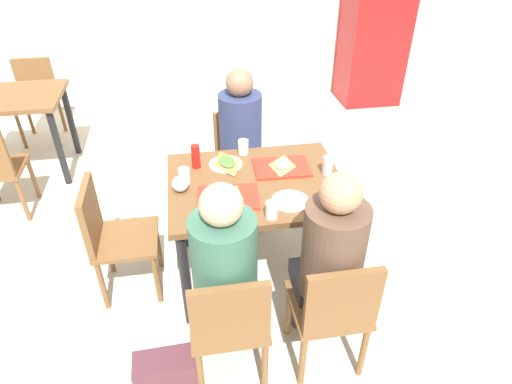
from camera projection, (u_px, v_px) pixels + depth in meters
The scene contains 26 objects.
ground_plane at pixel (256, 272), 3.21m from camera, with size 10.00×10.00×0.02m, color beige.
main_table at pixel (256, 195), 2.83m from camera, with size 1.09×0.86×0.77m.
chair_near_left at pixel (229, 322), 2.23m from camera, with size 0.40×0.40×0.83m.
chair_near_right at pixel (333, 308), 2.31m from camera, with size 0.40×0.40×0.83m.
chair_far_side at pixel (239, 156), 3.59m from camera, with size 0.40×0.40×0.83m.
chair_left_end at pixel (111, 233), 2.81m from camera, with size 0.40×0.40×0.83m.
person_in_red at pixel (224, 267), 2.21m from camera, with size 0.32×0.42×1.24m.
person_in_brown_jacket at pixel (330, 255), 2.28m from camera, with size 0.32×0.42×1.24m.
person_far_side at pixel (241, 137), 3.34m from camera, with size 0.32×0.42×1.24m.
tray_red_near at pixel (228, 198), 2.62m from camera, with size 0.36×0.26×0.02m, color red.
tray_red_far at pixel (282, 167), 2.89m from camera, with size 0.36×0.26×0.02m, color red.
paper_plate_center at pixel (226, 164), 2.93m from camera, with size 0.22×0.22×0.01m, color white.
paper_plate_near_edge at pixel (290, 201), 2.60m from camera, with size 0.22×0.22×0.01m, color white.
pizza_slice_a at pixel (229, 198), 2.59m from camera, with size 0.21×0.25×0.02m.
pizza_slice_b at pixel (282, 164), 2.89m from camera, with size 0.18×0.23×0.02m.
pizza_slice_c at pixel (227, 162), 2.93m from camera, with size 0.18×0.26×0.02m.
plastic_cup_a at pixel (243, 147), 3.03m from camera, with size 0.07×0.07×0.10m, color white.
plastic_cup_b at pixel (272, 210), 2.45m from camera, with size 0.07×0.07×0.10m, color white.
plastic_cup_c at pixel (184, 176), 2.73m from camera, with size 0.07×0.07×0.10m, color white.
soda_can at pixel (328, 165), 2.81m from camera, with size 0.07×0.07×0.12m, color #B7BCC6.
condiment_bottle at pixel (196, 157), 2.87m from camera, with size 0.06×0.06×0.16m, color red.
foil_bundle at pixel (180, 184), 2.66m from camera, with size 0.10×0.10×0.10m, color silver.
handbag at pixel (166, 375), 2.37m from camera, with size 0.32×0.16×0.28m, color #592D38.
drink_fridge at pixel (375, 22), 5.23m from camera, with size 0.70×0.60×1.90m, color maroon.
background_table at pixel (12, 110), 3.97m from camera, with size 0.90×0.70×0.77m.
background_chair_far at pixel (36, 94), 4.65m from camera, with size 0.40×0.40×0.83m.
Camera 1 is at (-0.38, -2.28, 2.30)m, focal length 31.22 mm.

